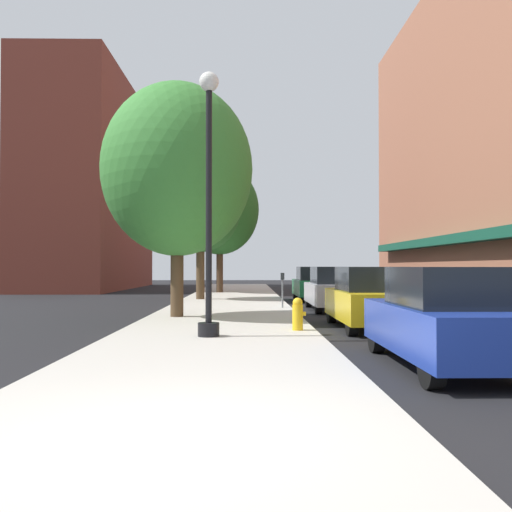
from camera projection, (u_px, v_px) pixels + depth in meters
name	position (u px, v px, depth m)	size (l,w,h in m)	color
ground_plane	(326.00, 306.00, 23.13)	(90.00, 90.00, 0.00)	black
sidewalk_slab	(231.00, 304.00, 24.07)	(4.80, 50.00, 0.12)	#B7B2A8
building_far_background	(92.00, 188.00, 42.03)	(6.80, 18.00, 15.32)	brown
lamppost	(209.00, 198.00, 12.34)	(0.48, 0.48, 5.90)	black
fire_hydrant	(298.00, 314.00, 13.47)	(0.33, 0.26, 0.79)	gold
parking_meter_near	(282.00, 286.00, 20.90)	(0.14, 0.09, 1.31)	slate
tree_near	(177.00, 170.00, 17.24)	(4.68, 4.68, 7.25)	#4C3823
tree_mid	(200.00, 205.00, 26.49)	(3.93, 3.93, 6.75)	#4C3823
tree_far	(220.00, 210.00, 33.40)	(4.71, 4.71, 7.69)	#422D1E
car_blue	(447.00, 319.00, 9.11)	(1.80, 4.30, 1.66)	black
car_yellow	(370.00, 299.00, 14.86)	(1.80, 4.30, 1.66)	black
car_silver	(334.00, 289.00, 21.02)	(1.80, 4.30, 1.66)	black
car_green	(314.00, 284.00, 27.24)	(1.80, 4.30, 1.66)	black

